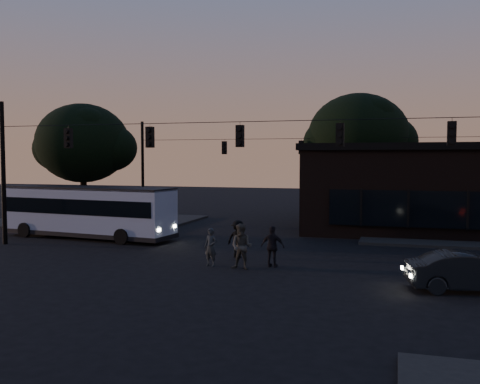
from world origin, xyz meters
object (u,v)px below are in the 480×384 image
(bus, at_px, (88,209))
(pedestrian_c, at_px, (273,246))
(building, at_px, (432,188))
(pedestrian_d, at_px, (238,239))
(pedestrian_a, at_px, (211,247))
(pedestrian_b, at_px, (242,247))
(car, at_px, (469,272))

(bus, xyz_separation_m, pedestrian_c, (11.88, -4.91, -0.78))
(building, bearing_deg, bus, -154.82)
(pedestrian_d, bearing_deg, building, -110.25)
(pedestrian_d, bearing_deg, bus, -1.52)
(pedestrian_a, relative_size, pedestrian_b, 0.86)
(pedestrian_b, bearing_deg, pedestrian_c, 41.02)
(bus, distance_m, pedestrian_a, 10.84)
(building, height_order, pedestrian_b, building)
(car, xyz_separation_m, pedestrian_d, (-9.38, 3.80, 0.18))
(car, bearing_deg, pedestrian_c, 62.18)
(pedestrian_c, distance_m, pedestrian_d, 2.64)
(pedestrian_a, bearing_deg, pedestrian_b, 1.27)
(car, relative_size, pedestrian_d, 2.40)
(building, relative_size, car, 3.75)
(building, distance_m, pedestrian_b, 16.82)
(pedestrian_a, bearing_deg, pedestrian_c, 23.71)
(pedestrian_b, relative_size, pedestrian_c, 1.08)
(building, relative_size, pedestrian_d, 9.00)
(pedestrian_a, bearing_deg, bus, 161.34)
(car, height_order, pedestrian_a, pedestrian_a)
(building, relative_size, bus, 1.45)
(building, distance_m, pedestrian_d, 15.24)
(building, height_order, pedestrian_a, building)
(car, relative_size, pedestrian_a, 2.55)
(car, relative_size, pedestrian_b, 2.19)
(bus, height_order, pedestrian_b, bus)
(pedestrian_a, xyz_separation_m, pedestrian_b, (1.43, -0.26, 0.13))
(pedestrian_b, bearing_deg, pedestrian_a, 174.73)
(building, relative_size, pedestrian_b, 8.21)
(building, xyz_separation_m, pedestrian_a, (-9.58, -14.34, -1.90))
(bus, relative_size, pedestrian_c, 6.12)
(pedestrian_d, bearing_deg, pedestrian_c, 156.77)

